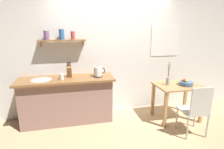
{
  "coord_description": "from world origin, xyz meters",
  "views": [
    {
      "loc": [
        -0.88,
        -3.2,
        1.89
      ],
      "look_at": [
        -0.1,
        0.25,
        0.95
      ],
      "focal_mm": 29.29,
      "sensor_mm": 36.0,
      "label": 1
    }
  ],
  "objects_px": {
    "dining_chair_near": "(196,109)",
    "coffee_mug_by_sink": "(62,76)",
    "twig_vase": "(168,81)",
    "knife_block": "(69,71)",
    "fruit_bowl": "(186,83)",
    "electric_kettle": "(98,72)",
    "dining_table": "(177,91)"
  },
  "relations": [
    {
      "from": "dining_chair_near",
      "to": "coffee_mug_by_sink",
      "type": "xyz_separation_m",
      "value": [
        -2.24,
        0.94,
        0.46
      ]
    },
    {
      "from": "twig_vase",
      "to": "knife_block",
      "type": "xyz_separation_m",
      "value": [
        -1.91,
        0.4,
        0.2
      ]
    },
    {
      "from": "fruit_bowl",
      "to": "electric_kettle",
      "type": "distance_m",
      "value": 1.76
    },
    {
      "from": "dining_chair_near",
      "to": "twig_vase",
      "type": "relative_size",
      "value": 1.96
    },
    {
      "from": "fruit_bowl",
      "to": "twig_vase",
      "type": "relative_size",
      "value": 0.56
    },
    {
      "from": "twig_vase",
      "to": "knife_block",
      "type": "height_order",
      "value": "knife_block"
    },
    {
      "from": "dining_table",
      "to": "coffee_mug_by_sink",
      "type": "xyz_separation_m",
      "value": [
        -2.27,
        0.3,
        0.37
      ]
    },
    {
      "from": "knife_block",
      "to": "coffee_mug_by_sink",
      "type": "height_order",
      "value": "knife_block"
    },
    {
      "from": "dining_chair_near",
      "to": "knife_block",
      "type": "height_order",
      "value": "knife_block"
    },
    {
      "from": "knife_block",
      "to": "fruit_bowl",
      "type": "bearing_deg",
      "value": -12.4
    },
    {
      "from": "dining_table",
      "to": "coffee_mug_by_sink",
      "type": "bearing_deg",
      "value": 172.46
    },
    {
      "from": "twig_vase",
      "to": "dining_chair_near",
      "type": "bearing_deg",
      "value": -73.81
    },
    {
      "from": "dining_chair_near",
      "to": "coffee_mug_by_sink",
      "type": "bearing_deg",
      "value": 157.22
    },
    {
      "from": "dining_table",
      "to": "dining_chair_near",
      "type": "height_order",
      "value": "dining_chair_near"
    },
    {
      "from": "dining_chair_near",
      "to": "electric_kettle",
      "type": "xyz_separation_m",
      "value": [
        -1.55,
        0.98,
        0.5
      ]
    },
    {
      "from": "twig_vase",
      "to": "electric_kettle",
      "type": "relative_size",
      "value": 1.8
    },
    {
      "from": "fruit_bowl",
      "to": "knife_block",
      "type": "xyz_separation_m",
      "value": [
        -2.25,
        0.5,
        0.24
      ]
    },
    {
      "from": "dining_chair_near",
      "to": "knife_block",
      "type": "relative_size",
      "value": 3.01
    },
    {
      "from": "dining_table",
      "to": "coffee_mug_by_sink",
      "type": "distance_m",
      "value": 2.32
    },
    {
      "from": "dining_table",
      "to": "electric_kettle",
      "type": "height_order",
      "value": "electric_kettle"
    },
    {
      "from": "electric_kettle",
      "to": "twig_vase",
      "type": "bearing_deg",
      "value": -13.11
    },
    {
      "from": "dining_chair_near",
      "to": "twig_vase",
      "type": "bearing_deg",
      "value": 106.19
    },
    {
      "from": "dining_chair_near",
      "to": "coffee_mug_by_sink",
      "type": "height_order",
      "value": "coffee_mug_by_sink"
    },
    {
      "from": "fruit_bowl",
      "to": "electric_kettle",
      "type": "height_order",
      "value": "electric_kettle"
    },
    {
      "from": "fruit_bowl",
      "to": "twig_vase",
      "type": "bearing_deg",
      "value": 165.25
    },
    {
      "from": "coffee_mug_by_sink",
      "to": "dining_chair_near",
      "type": "bearing_deg",
      "value": -22.78
    },
    {
      "from": "dining_table",
      "to": "electric_kettle",
      "type": "bearing_deg",
      "value": 167.99
    },
    {
      "from": "twig_vase",
      "to": "electric_kettle",
      "type": "height_order",
      "value": "twig_vase"
    },
    {
      "from": "knife_block",
      "to": "coffee_mug_by_sink",
      "type": "bearing_deg",
      "value": -139.42
    },
    {
      "from": "fruit_bowl",
      "to": "knife_block",
      "type": "distance_m",
      "value": 2.32
    },
    {
      "from": "dining_chair_near",
      "to": "electric_kettle",
      "type": "relative_size",
      "value": 3.53
    },
    {
      "from": "dining_table",
      "to": "knife_block",
      "type": "height_order",
      "value": "knife_block"
    }
  ]
}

